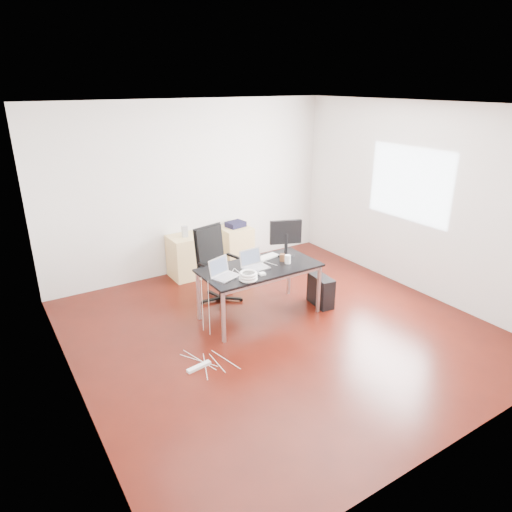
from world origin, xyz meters
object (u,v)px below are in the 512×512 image
desk (260,270)px  pc_tower (321,291)px  office_chair (216,261)px  filing_cabinet_right (235,246)px  filing_cabinet_left (186,257)px

desk → pc_tower: size_ratio=3.56×
office_chair → filing_cabinet_right: office_chair is taller
desk → pc_tower: desk is taller
desk → office_chair: 0.83m
filing_cabinet_right → pc_tower: 2.00m
office_chair → filing_cabinet_right: size_ratio=1.54×
office_chair → desk: bearing=-85.5°
desk → filing_cabinet_left: (-0.29, 1.78, -0.33)m
desk → filing_cabinet_left: desk is taller
filing_cabinet_left → pc_tower: bearing=-58.3°
desk → pc_tower: bearing=-11.9°
desk → filing_cabinet_right: size_ratio=2.29×
filing_cabinet_left → filing_cabinet_right: same height
office_chair → pc_tower: size_ratio=2.40×
desk → office_chair: bearing=107.2°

